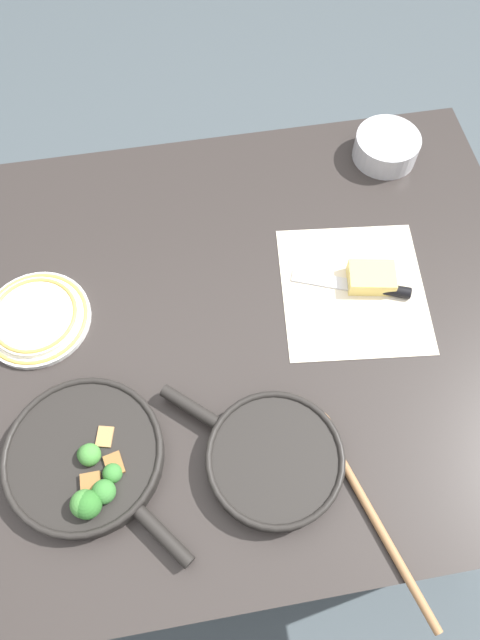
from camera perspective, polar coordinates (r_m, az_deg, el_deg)
The scene contains 10 objects.
ground_plane at distance 1.86m, azimuth 0.00°, elevation -11.28°, with size 14.00×14.00×0.00m, color #424C51.
dining_table_red at distance 1.21m, azimuth 0.00°, elevation -2.14°, with size 1.24×1.02×0.78m.
skillet_broccoli at distance 1.05m, azimuth -15.08°, elevation -13.37°, with size 0.31×0.35×0.08m.
skillet_eggs at distance 1.02m, azimuth 3.33°, elevation -13.69°, with size 0.31×0.29×0.05m.
wooden_spoon at distance 1.05m, azimuth 11.61°, elevation -16.08°, with size 0.14×0.39×0.02m.
parchment_sheet at distance 1.20m, azimuth 11.24°, elevation 3.00°, with size 0.32×0.34×0.00m.
grater_knife at distance 1.20m, azimuth 12.71°, elevation 3.24°, with size 0.24×0.11×0.02m.
cheese_block at distance 1.20m, azimuth 12.99°, elevation 4.14°, with size 0.10×0.08×0.04m.
dinner_plate_stack at distance 1.20m, azimuth -19.75°, elevation 0.25°, with size 0.21×0.21×0.03m.
prep_bowl_steel at distance 1.42m, azimuth 14.41°, elevation 16.39°, with size 0.15×0.15×0.06m.
Camera 1 is at (-0.09, -0.51, 1.79)m, focal length 32.00 mm.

